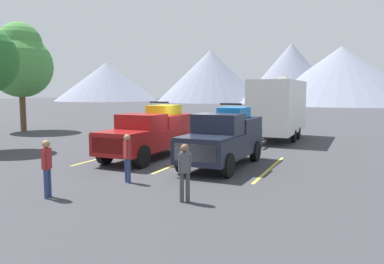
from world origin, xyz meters
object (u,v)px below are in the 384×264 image
at_px(pickup_truck_a, 151,132).
at_px(person_a, 47,165).
at_px(person_b, 127,155).
at_px(pickup_truck_b, 224,137).
at_px(camper_trailer_a, 279,106).
at_px(person_c, 185,169).

distance_m(pickup_truck_a, person_a, 7.04).
bearing_deg(person_b, pickup_truck_a, 110.33).
height_order(pickup_truck_b, camper_trailer_a, camper_trailer_a).
distance_m(camper_trailer_a, person_c, 14.74).
bearing_deg(pickup_truck_a, person_b, -69.67).
height_order(pickup_truck_a, camper_trailer_a, camper_trailer_a).
bearing_deg(pickup_truck_b, person_b, -116.45).
xyz_separation_m(person_a, person_c, (3.79, 1.18, -0.03)).
bearing_deg(pickup_truck_b, camper_trailer_a, 87.39).
relative_size(pickup_truck_b, camper_trailer_a, 0.67).
bearing_deg(person_c, person_a, -162.67).
bearing_deg(person_a, pickup_truck_b, 64.49).
xyz_separation_m(pickup_truck_a, person_b, (1.68, -4.53, -0.24)).
distance_m(camper_trailer_a, person_b, 13.67).
bearing_deg(camper_trailer_a, person_c, -89.04).
xyz_separation_m(camper_trailer_a, person_a, (-3.55, -15.88, -1.13)).
distance_m(pickup_truck_a, person_b, 4.84).
relative_size(camper_trailer_a, person_a, 4.72).
xyz_separation_m(pickup_truck_a, camper_trailer_a, (4.13, 8.87, 0.92)).
distance_m(pickup_truck_a, pickup_truck_b, 3.73).
height_order(camper_trailer_a, person_a, camper_trailer_a).
bearing_deg(person_b, person_c, -25.70).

